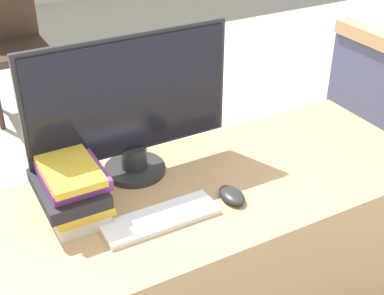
# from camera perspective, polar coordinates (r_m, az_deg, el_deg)

# --- Properties ---
(desk) EXTENTS (1.44, 0.59, 0.77)m
(desk) POSITION_cam_1_polar(r_m,az_deg,el_deg) (1.91, 2.05, -13.50)
(desk) COLOR tan
(desk) RESTS_ON ground_plane
(carrel_divider) EXTENTS (0.07, 0.60, 1.10)m
(carrel_divider) POSITION_cam_1_polar(r_m,az_deg,el_deg) (2.20, 19.06, -2.81)
(carrel_divider) COLOR #474C70
(carrel_divider) RESTS_ON ground_plane
(monitor) EXTENTS (0.65, 0.20, 0.46)m
(monitor) POSITION_cam_1_polar(r_m,az_deg,el_deg) (1.62, -6.57, 4.49)
(monitor) COLOR #282828
(monitor) RESTS_ON desk
(keyboard) EXTENTS (0.34, 0.11, 0.02)m
(keyboard) POSITION_cam_1_polar(r_m,az_deg,el_deg) (1.52, -3.39, -7.55)
(keyboard) COLOR white
(keyboard) RESTS_ON desk
(mouse) EXTENTS (0.06, 0.10, 0.03)m
(mouse) POSITION_cam_1_polar(r_m,az_deg,el_deg) (1.60, 4.28, -5.10)
(mouse) COLOR #262626
(mouse) RESTS_ON desk
(book_stack) EXTENTS (0.19, 0.26, 0.16)m
(book_stack) POSITION_cam_1_polar(r_m,az_deg,el_deg) (1.55, -12.76, -4.34)
(book_stack) COLOR silver
(book_stack) RESTS_ON desk
(far_chair) EXTENTS (0.44, 0.44, 1.01)m
(far_chair) POSITION_cam_1_polar(r_m,az_deg,el_deg) (3.85, -18.99, 11.59)
(far_chair) COLOR #38281E
(far_chair) RESTS_ON ground_plane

